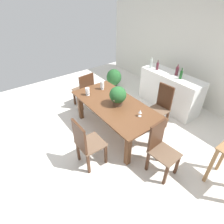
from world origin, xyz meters
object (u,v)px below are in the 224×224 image
object	(u,v)px
wine_glass	(140,112)
crystal_vase_center_near	(88,91)
chair_far_right	(161,105)
dining_table	(115,108)
kitchen_counter	(169,91)
chair_foot_end	(160,147)
chair_near_right	(86,142)
wine_bottle_tall	(151,63)
wine_bottle_clear	(181,75)
wine_bottle_amber	(177,71)
potted_plant_floor	(114,78)
chair_head_end	(85,89)
crystal_vase_left	(102,85)
flower_centerpiece	(118,96)
wine_bottle_green	(157,66)

from	to	relation	value
wine_glass	crystal_vase_center_near	bearing A→B (deg)	-162.98
chair_far_right	crystal_vase_center_near	xyz separation A→B (m)	(-1.09, -1.23, 0.28)
dining_table	kitchen_counter	size ratio (longest dim) A/B	1.24
chair_foot_end	chair_near_right	distance (m)	1.26
wine_bottle_tall	wine_bottle_clear	bearing A→B (deg)	3.26
chair_far_right	crystal_vase_center_near	world-z (taller)	chair_far_right
wine_bottle_amber	potted_plant_floor	distance (m)	2.05
chair_head_end	wine_bottle_tall	size ratio (longest dim) A/B	3.47
chair_near_right	potted_plant_floor	distance (m)	3.17
wine_bottle_amber	wine_bottle_clear	bearing A→B (deg)	-27.38
crystal_vase_center_near	wine_bottle_tall	xyz separation A→B (m)	(0.03, 1.93, 0.20)
dining_table	crystal_vase_left	size ratio (longest dim) A/B	9.83
chair_foot_end	flower_centerpiece	bearing A→B (deg)	83.50
crystal_vase_left	chair_near_right	bearing A→B (deg)	-44.43
flower_centerpiece	wine_glass	bearing A→B (deg)	8.94
chair_head_end	kitchen_counter	size ratio (longest dim) A/B	0.58
wine_glass	wine_bottle_green	distance (m)	1.89
chair_head_end	kitchen_counter	world-z (taller)	chair_head_end
dining_table	crystal_vase_center_near	xyz separation A→B (m)	(-0.64, -0.27, 0.22)
chair_foot_end	wine_bottle_amber	size ratio (longest dim) A/B	3.73
wine_glass	wine_bottle_amber	bearing A→B (deg)	107.19
wine_bottle_clear	wine_bottle_amber	xyz separation A→B (m)	(-0.19, 0.10, 0.00)
chair_head_end	wine_glass	xyz separation A→B (m)	(1.91, 0.11, 0.30)
chair_head_end	wine_bottle_green	xyz separation A→B (m)	(0.87, 1.68, 0.49)
wine_glass	kitchen_counter	distance (m)	1.79
chair_head_end	potted_plant_floor	size ratio (longest dim) A/B	1.61
chair_head_end	wine_bottle_clear	size ratio (longest dim) A/B	3.58
dining_table	wine_bottle_amber	world-z (taller)	wine_bottle_amber
chair_foot_end	potted_plant_floor	bearing A→B (deg)	62.12
flower_centerpiece	potted_plant_floor	distance (m)	2.30
wine_glass	flower_centerpiece	bearing A→B (deg)	-171.06
wine_bottle_clear	potted_plant_floor	size ratio (longest dim) A/B	0.45
chair_far_right	chair_near_right	size ratio (longest dim) A/B	1.04
dining_table	chair_foot_end	distance (m)	1.28
wine_bottle_amber	wine_bottle_tall	bearing A→B (deg)	-168.15
dining_table	wine_bottle_tall	world-z (taller)	wine_bottle_tall
kitchen_counter	dining_table	bearing A→B (deg)	-90.96
wine_glass	wine_bottle_amber	distance (m)	1.78
flower_centerpiece	potted_plant_floor	size ratio (longest dim) A/B	0.69
chair_far_right	wine_bottle_green	xyz separation A→B (m)	(-0.87, 0.73, 0.46)
wine_bottle_tall	chair_head_end	bearing A→B (deg)	-112.20
chair_near_right	wine_bottle_clear	distance (m)	2.73
chair_far_right	crystal_vase_left	xyz separation A→B (m)	(-1.13, -0.81, 0.29)
chair_near_right	crystal_vase_left	distance (m)	1.62
crystal_vase_center_near	wine_bottle_tall	distance (m)	1.94
chair_head_end	potted_plant_floor	xyz separation A→B (m)	(-0.47, 1.29, -0.22)
flower_centerpiece	wine_bottle_clear	world-z (taller)	wine_bottle_clear
crystal_vase_left	crystal_vase_center_near	world-z (taller)	crystal_vase_left
flower_centerpiece	wine_bottle_green	xyz separation A→B (m)	(-0.48, 1.66, 0.08)
wine_bottle_amber	crystal_vase_left	bearing A→B (deg)	-115.00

